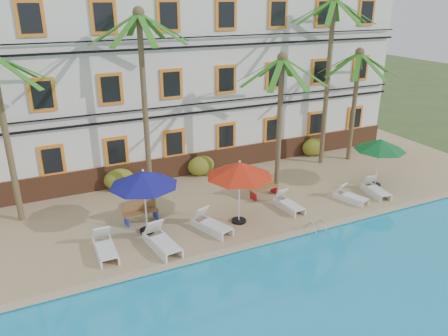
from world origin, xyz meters
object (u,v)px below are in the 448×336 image
umbrella_red (239,170)px  umbrella_green (380,145)px  palm_a (2,114)px  palm_b (143,82)px  lounger_c (211,224)px  umbrella_blue (143,179)px  lounger_a (105,247)px  lounger_d (288,204)px  lounger_f (375,189)px  palm_d (329,61)px  bench_right (263,187)px  palm_c (280,101)px  pool_ladder (316,230)px  lounger_b (162,241)px  palm_e (356,88)px  bench_left (140,211)px  lounger_e (350,196)px

umbrella_red → umbrella_green: (8.11, 0.50, -0.23)m
palm_a → palm_b: size_ratio=0.84×
lounger_c → palm_a: bearing=148.5°
umbrella_blue → lounger_a: umbrella_blue is taller
palm_b → lounger_d: size_ratio=4.88×
lounger_c → lounger_d: 3.97m
lounger_f → umbrella_green: bearing=46.6°
palm_d → bench_right: (-5.36, -2.54, -5.36)m
palm_a → palm_d: bearing=0.8°
lounger_a → palm_a: bearing=122.8°
umbrella_blue → umbrella_green: 11.92m
umbrella_red → palm_a: bearing=153.7°
umbrella_red → lounger_a: (-5.69, -0.10, -2.12)m
palm_a → lounger_c: (7.07, -4.34, -4.43)m
palm_c → umbrella_green: bearing=-27.6°
palm_b → pool_ladder: size_ratio=11.67×
palm_b → lounger_c: bearing=-73.0°
lounger_a → lounger_b: size_ratio=0.89×
palm_e → lounger_f: palm_e is taller
lounger_a → lounger_d: size_ratio=1.08×
palm_b → lounger_f: size_ratio=4.72×
palm_c → palm_e: bearing=13.0°
palm_d → pool_ladder: 10.03m
bench_left → lounger_c: bearing=-40.5°
palm_b → lounger_c: (1.31, -4.28, -5.24)m
palm_d → lounger_d: size_ratio=5.18×
umbrella_red → lounger_a: 6.07m
lounger_b → lounger_d: 6.27m
umbrella_blue → lounger_c: size_ratio=1.37×
lounger_b → lounger_e: bearing=1.4°
lounger_f → bench_right: size_ratio=1.18×
palm_c → bench_left: (-7.44, -0.93, -3.89)m
bench_left → lounger_b: bearing=-86.5°
bench_left → umbrella_blue: bearing=-90.3°
bench_left → pool_ladder: bench_left is taller
palm_b → pool_ladder: 9.81m
umbrella_blue → lounger_e: 9.82m
palm_c → lounger_a: (-9.33, -2.93, -4.07)m
bench_left → palm_d: bearing=12.3°
palm_b → umbrella_blue: (-1.11, -3.25, -3.17)m
umbrella_green → bench_right: umbrella_green is taller
umbrella_blue → lounger_c: bearing=-23.0°
palm_e → umbrella_blue: bearing=-166.0°
palm_a → lounger_b: size_ratio=3.38×
lounger_a → lounger_b: 2.11m
lounger_b → lounger_e: size_ratio=1.24×
umbrella_red → lounger_e: bearing=-4.1°
umbrella_red → pool_ladder: bearing=-38.2°
palm_e → lounger_e: (-3.76, -4.59, -3.99)m
palm_e → pool_ladder: palm_e is taller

